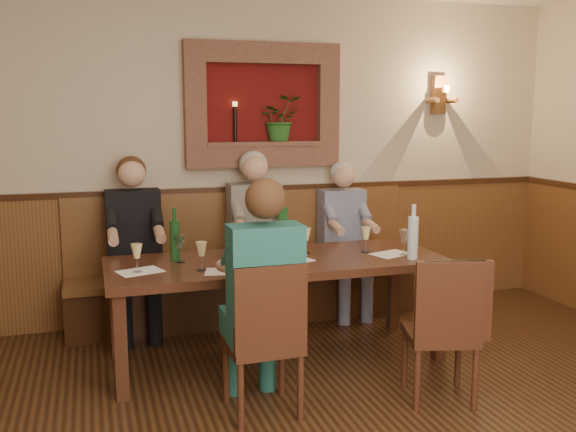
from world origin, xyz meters
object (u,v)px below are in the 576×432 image
at_px(dining_table, 277,269).
at_px(person_bench_right, 345,253).
at_px(chair_near_right, 440,358).
at_px(wine_bottle_green_a, 282,231).
at_px(chair_near_left, 263,369).
at_px(bench, 247,283).
at_px(spittoon_bucket, 245,247).
at_px(person_bench_mid, 257,253).
at_px(person_bench_left, 136,263).
at_px(wine_bottle_green_b, 175,239).
at_px(water_bottle, 413,237).
at_px(person_chair_front, 262,317).

height_order(dining_table, person_bench_right, person_bench_right).
xyz_separation_m(chair_near_right, wine_bottle_green_a, (-0.73, 1.00, 0.67)).
bearing_deg(chair_near_left, bench, 78.15).
bearing_deg(spittoon_bucket, person_bench_mid, 70.66).
xyz_separation_m(person_bench_left, person_bench_mid, (1.01, -0.00, 0.01)).
height_order(bench, spittoon_bucket, bench).
distance_m(person_bench_mid, person_bench_right, 0.80).
xyz_separation_m(chair_near_left, person_bench_right, (1.19, 1.64, 0.28)).
height_order(dining_table, wine_bottle_green_a, wine_bottle_green_a).
height_order(dining_table, wine_bottle_green_b, wine_bottle_green_b).
height_order(chair_near_left, wine_bottle_green_b, wine_bottle_green_b).
distance_m(spittoon_bucket, water_bottle, 1.20).
xyz_separation_m(bench, chair_near_right, (0.78, -1.89, -0.06)).
height_order(dining_table, chair_near_right, chair_near_right).
bearing_deg(wine_bottle_green_b, person_chair_front, -67.64).
relative_size(person_chair_front, wine_bottle_green_a, 3.13).
relative_size(dining_table, water_bottle, 6.06).
bearing_deg(wine_bottle_green_a, person_bench_left, 141.51).
relative_size(person_bench_mid, person_chair_front, 1.03).
bearing_deg(wine_bottle_green_b, water_bottle, -15.02).
distance_m(chair_near_right, person_bench_left, 2.50).
distance_m(bench, person_bench_right, 0.91).
height_order(spittoon_bucket, wine_bottle_green_a, wine_bottle_green_a).
height_order(chair_near_right, person_chair_front, person_chair_front).
xyz_separation_m(person_bench_right, spittoon_bucket, (-1.12, -0.91, 0.31)).
xyz_separation_m(chair_near_right, person_chair_front, (-1.10, 0.17, 0.32)).
relative_size(bench, chair_near_right, 3.22).
xyz_separation_m(person_bench_right, wine_bottle_green_a, (-0.82, -0.79, 0.38)).
bearing_deg(wine_bottle_green_b, wine_bottle_green_a, -7.82).
bearing_deg(wine_bottle_green_a, dining_table, -138.77).
relative_size(person_bench_mid, person_bench_right, 1.08).
relative_size(chair_near_left, water_bottle, 2.40).
relative_size(person_bench_mid, water_bottle, 3.72).
relative_size(bench, spittoon_bucket, 12.71).
xyz_separation_m(dining_table, person_bench_left, (-0.94, 0.84, -0.08)).
distance_m(chair_near_left, person_bench_mid, 1.72).
bearing_deg(person_chair_front, bench, 79.47).
distance_m(chair_near_left, chair_near_right, 1.11).
xyz_separation_m(dining_table, person_chair_front, (-0.32, -0.78, -0.08)).
height_order(chair_near_right, person_bench_mid, person_bench_mid).
xyz_separation_m(person_bench_left, person_chair_front, (0.62, -1.61, -0.01)).
distance_m(person_chair_front, wine_bottle_green_a, 0.97).
relative_size(person_bench_right, spittoon_bucket, 5.78).
height_order(dining_table, chair_near_left, chair_near_left).
height_order(person_bench_left, water_bottle, person_bench_left).
bearing_deg(water_bottle, spittoon_bucket, 169.80).
bearing_deg(dining_table, person_bench_right, 43.95).
bearing_deg(person_bench_right, person_bench_left, -179.91).
bearing_deg(wine_bottle_green_a, chair_near_left, -113.79).
distance_m(chair_near_left, person_bench_left, 1.78).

